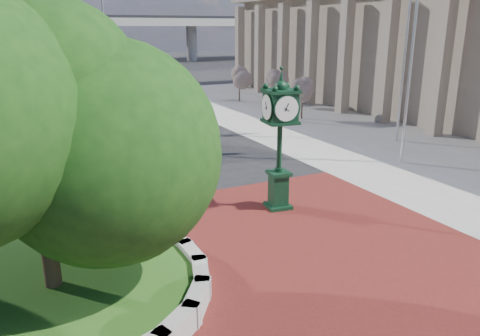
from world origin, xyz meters
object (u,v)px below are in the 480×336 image
parked_car (77,83)px  flagpole_b (407,29)px  post_clock (280,135)px  street_lamp_near (108,37)px  flagpole_a (413,39)px  street_lamp_far (37,37)px

parked_car → flagpole_b: bearing=-75.4°
post_clock → street_lamp_near: bearing=91.4°
flagpole_a → street_lamp_near: (-8.15, 20.82, -0.24)m
parked_car → flagpole_b: flagpole_b is taller
parked_car → street_lamp_near: bearing=-93.0°
flagpole_b → street_lamp_near: 20.80m
parked_car → flagpole_b: size_ratio=0.37×
parked_car → street_lamp_near: (0.95, -11.03, 4.37)m
flagpole_a → parked_car: bearing=106.0°
parked_car → flagpole_a: bearing=-82.0°
flagpole_b → street_lamp_far: bearing=115.6°
parked_car → street_lamp_far: bearing=134.7°
parked_car → flagpole_a: (9.11, -31.85, 4.61)m
flagpole_a → street_lamp_far: bearing=109.4°
post_clock → street_lamp_near: street_lamp_near is taller
street_lamp_far → parked_car: bearing=-37.4°
street_lamp_near → street_lamp_far: (-3.81, 13.22, -0.16)m
flagpole_a → flagpole_b: size_ratio=0.94×
flagpole_a → flagpole_b: (2.82, 3.16, 0.35)m
flagpole_b → parked_car: bearing=112.6°
parked_car → flagpole_a: flagpole_a is taller
post_clock → street_lamp_far: (-4.35, 36.20, 2.42)m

